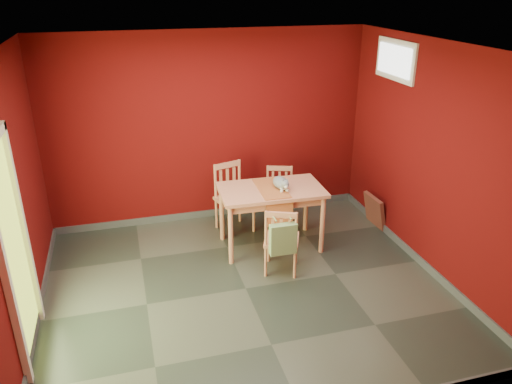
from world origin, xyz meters
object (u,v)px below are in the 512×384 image
object	(u,v)px
dining_table	(271,196)
chair_far_left	(233,197)
chair_far_right	(279,196)
tote_bag	(283,239)
chair_near	(281,239)
picture_frame	(375,211)
cat	(281,181)

from	to	relation	value
dining_table	chair_far_left	world-z (taller)	chair_far_left
dining_table	chair_far_right	distance (m)	0.72
chair_far_left	tote_bag	xyz separation A→B (m)	(0.24, -1.46, 0.07)
chair_near	picture_frame	xyz separation A→B (m)	(1.68, 0.81, -0.21)
chair_near	picture_frame	world-z (taller)	chair_near
tote_bag	picture_frame	xyz separation A→B (m)	(1.73, 1.01, -0.33)
chair_far_right	chair_near	bearing A→B (deg)	-106.89
dining_table	picture_frame	xyz separation A→B (m)	(1.61, 0.17, -0.50)
cat	picture_frame	xyz separation A→B (m)	(1.49, 0.18, -0.70)
chair_far_left	chair_near	size ratio (longest dim) A/B	1.11
chair_far_left	chair_near	xyz separation A→B (m)	(0.29, -1.26, -0.05)
cat	chair_far_left	bearing A→B (deg)	133.03
tote_bag	cat	distance (m)	0.94
cat	dining_table	bearing A→B (deg)	-179.79
picture_frame	dining_table	bearing A→B (deg)	-174.14
chair_far_right	picture_frame	world-z (taller)	chair_far_right
dining_table	chair_far_right	xyz separation A→B (m)	(0.30, 0.58, -0.29)
chair_far_left	cat	size ratio (longest dim) A/B	2.51
tote_bag	cat	xyz separation A→B (m)	(0.24, 0.84, 0.37)
dining_table	tote_bag	size ratio (longest dim) A/B	3.07
cat	chair_near	bearing A→B (deg)	-101.62
chair_far_left	picture_frame	distance (m)	2.04
chair_near	cat	distance (m)	0.82
chair_far_right	cat	xyz separation A→B (m)	(-0.18, -0.59, 0.49)
chair_far_left	chair_far_right	distance (m)	0.67
chair_far_left	chair_far_right	xyz separation A→B (m)	(0.67, -0.03, -0.06)
cat	picture_frame	bearing A→B (deg)	12.01
chair_far_left	tote_bag	size ratio (longest dim) A/B	2.18
chair_far_right	cat	bearing A→B (deg)	-106.90
tote_bag	chair_far_left	bearing A→B (deg)	99.48
chair_far_left	chair_far_right	world-z (taller)	chair_far_left
chair_far_left	chair_far_right	size ratio (longest dim) A/B	1.13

